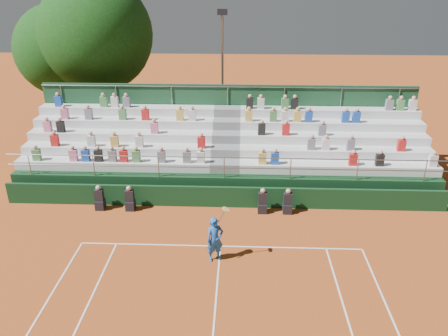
{
  "coord_description": "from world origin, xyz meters",
  "views": [
    {
      "loc": [
        0.71,
        -14.33,
        9.73
      ],
      "look_at": [
        0.0,
        3.5,
        1.8
      ],
      "focal_mm": 35.0,
      "sensor_mm": 36.0,
      "label": 1
    }
  ],
  "objects_px": {
    "tennis_player": "(215,239)",
    "floodlight_mast": "(222,64)",
    "tree_west": "(61,50)",
    "tree_east": "(96,35)"
  },
  "relations": [
    {
      "from": "floodlight_mast",
      "to": "tree_west",
      "type": "bearing_deg",
      "value": 178.89
    },
    {
      "from": "tennis_player",
      "to": "tree_west",
      "type": "bearing_deg",
      "value": 126.54
    },
    {
      "from": "tennis_player",
      "to": "floodlight_mast",
      "type": "bearing_deg",
      "value": 91.33
    },
    {
      "from": "tennis_player",
      "to": "floodlight_mast",
      "type": "distance_m",
      "value": 14.4
    },
    {
      "from": "tree_west",
      "to": "tennis_player",
      "type": "bearing_deg",
      "value": -53.46
    },
    {
      "from": "tree_west",
      "to": "floodlight_mast",
      "type": "relative_size",
      "value": 1.05
    },
    {
      "from": "tree_east",
      "to": "floodlight_mast",
      "type": "xyz_separation_m",
      "value": [
        7.54,
        0.66,
        -1.83
      ]
    },
    {
      "from": "tennis_player",
      "to": "floodlight_mast",
      "type": "height_order",
      "value": "floodlight_mast"
    },
    {
      "from": "tree_east",
      "to": "tree_west",
      "type": "bearing_deg",
      "value": 161.72
    },
    {
      "from": "tree_east",
      "to": "tennis_player",
      "type": "bearing_deg",
      "value": -59.33
    }
  ]
}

